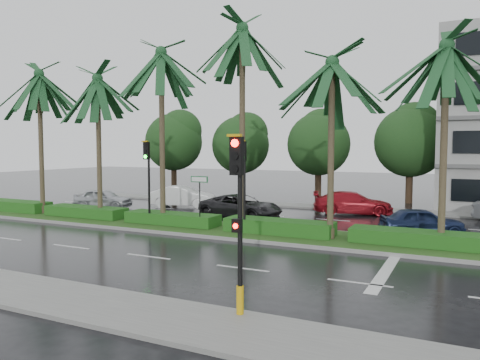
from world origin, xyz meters
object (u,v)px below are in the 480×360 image
at_px(car_white, 182,196).
at_px(car_blue, 422,221).
at_px(car_silver, 103,198).
at_px(signal_median_left, 148,170).
at_px(car_red, 353,203).
at_px(car_darkgrey, 241,207).
at_px(street_sign, 199,189).
at_px(signal_near, 238,217).

bearing_deg(car_white, car_blue, -119.85).
distance_m(car_silver, car_white, 5.39).
relative_size(signal_median_left, car_white, 0.97).
bearing_deg(car_silver, car_white, -70.88).
relative_size(signal_median_left, car_red, 0.89).
xyz_separation_m(car_darkgrey, car_blue, (10.04, -0.98, -0.04)).
bearing_deg(car_blue, street_sign, 86.22).
bearing_deg(signal_near, street_sign, 125.34).
bearing_deg(signal_median_left, signal_near, -44.09).
relative_size(street_sign, car_red, 0.53).
bearing_deg(car_blue, car_darkgrey, 59.86).
height_order(signal_median_left, car_white, signal_median_left).
distance_m(signal_median_left, car_red, 12.97).
relative_size(signal_median_left, street_sign, 1.68).
distance_m(signal_near, car_red, 19.36).
distance_m(signal_median_left, car_darkgrey, 6.22).
distance_m(car_white, car_red, 11.62).
relative_size(car_silver, car_red, 0.81).
distance_m(signal_median_left, car_white, 8.71).
relative_size(car_silver, car_blue, 1.03).
distance_m(street_sign, car_blue, 10.80).
distance_m(car_darkgrey, car_red, 7.18).
height_order(car_white, car_red, car_white).
relative_size(car_darkgrey, car_blue, 1.30).
bearing_deg(car_silver, car_darkgrey, -103.88).
bearing_deg(car_red, car_white, 81.57).
bearing_deg(signal_near, car_white, 126.54).
relative_size(signal_near, car_silver, 1.10).
bearing_deg(car_red, street_sign, 132.82).
bearing_deg(car_red, car_silver, 89.43).
bearing_deg(street_sign, car_blue, 20.79).
relative_size(signal_near, car_darkgrey, 0.87).
relative_size(car_silver, car_darkgrey, 0.79).
height_order(street_sign, car_red, street_sign).
height_order(car_silver, car_red, car_red).
bearing_deg(street_sign, signal_near, -54.66).
distance_m(car_silver, car_red, 16.66).
xyz_separation_m(street_sign, car_silver, (-10.50, 4.72, -1.45)).
bearing_deg(car_blue, car_silver, 62.86).
bearing_deg(car_silver, car_red, -88.06).
bearing_deg(street_sign, car_red, 59.53).
xyz_separation_m(car_silver, car_white, (4.50, 2.96, 0.06)).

